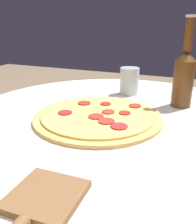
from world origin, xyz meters
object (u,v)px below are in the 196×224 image
(drinking_glass, at_px, (129,81))
(pizza_paddle, at_px, (31,214))
(beer_bottle, at_px, (184,75))
(pizza, at_px, (98,116))

(drinking_glass, bearing_deg, pizza_paddle, 93.52)
(beer_bottle, bearing_deg, drinking_glass, -19.85)
(beer_bottle, bearing_deg, pizza_paddle, 75.46)
(pizza, height_order, pizza_paddle, pizza)
(beer_bottle, xyz_separation_m, pizza_paddle, (0.15, 0.59, -0.10))
(pizza_paddle, height_order, drinking_glass, drinking_glass)
(drinking_glass, bearing_deg, beer_bottle, 160.15)
(pizza, relative_size, drinking_glass, 3.69)
(pizza_paddle, xyz_separation_m, drinking_glass, (0.04, -0.66, 0.04))
(beer_bottle, distance_m, pizza_paddle, 0.62)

